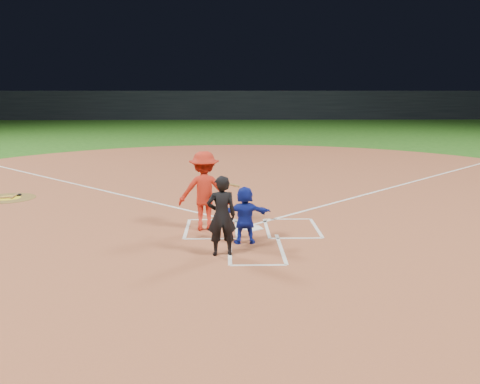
{
  "coord_description": "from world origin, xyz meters",
  "views": [
    {
      "loc": [
        -0.6,
        -12.69,
        3.37
      ],
      "look_at": [
        -0.3,
        -0.4,
        1.0
      ],
      "focal_mm": 40.0,
      "sensor_mm": 36.0,
      "label": 1
    }
  ],
  "objects_px": {
    "catcher": "(245,215)",
    "on_deck_circle": "(7,198)",
    "home_plate": "(252,228)",
    "umpire": "(222,216)",
    "batter_at_plate": "(204,191)"
  },
  "relations": [
    {
      "from": "on_deck_circle",
      "to": "catcher",
      "type": "relative_size",
      "value": 1.32
    },
    {
      "from": "on_deck_circle",
      "to": "batter_at_plate",
      "type": "height_order",
      "value": "batter_at_plate"
    },
    {
      "from": "batter_at_plate",
      "to": "on_deck_circle",
      "type": "bearing_deg",
      "value": 148.28
    },
    {
      "from": "umpire",
      "to": "batter_at_plate",
      "type": "bearing_deg",
      "value": -86.87
    },
    {
      "from": "catcher",
      "to": "batter_at_plate",
      "type": "relative_size",
      "value": 0.67
    },
    {
      "from": "catcher",
      "to": "on_deck_circle",
      "type": "bearing_deg",
      "value": -39.96
    },
    {
      "from": "home_plate",
      "to": "catcher",
      "type": "height_order",
      "value": "catcher"
    },
    {
      "from": "on_deck_circle",
      "to": "batter_at_plate",
      "type": "relative_size",
      "value": 0.89
    },
    {
      "from": "home_plate",
      "to": "umpire",
      "type": "xyz_separation_m",
      "value": [
        -0.72,
        -2.11,
        0.82
      ]
    },
    {
      "from": "home_plate",
      "to": "on_deck_circle",
      "type": "height_order",
      "value": "home_plate"
    },
    {
      "from": "umpire",
      "to": "batter_at_plate",
      "type": "relative_size",
      "value": 0.87
    },
    {
      "from": "home_plate",
      "to": "umpire",
      "type": "height_order",
      "value": "umpire"
    },
    {
      "from": "on_deck_circle",
      "to": "batter_at_plate",
      "type": "xyz_separation_m",
      "value": [
        6.34,
        -3.92,
        0.95
      ]
    },
    {
      "from": "catcher",
      "to": "batter_at_plate",
      "type": "height_order",
      "value": "batter_at_plate"
    },
    {
      "from": "on_deck_circle",
      "to": "batter_at_plate",
      "type": "bearing_deg",
      "value": -31.72
    }
  ]
}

